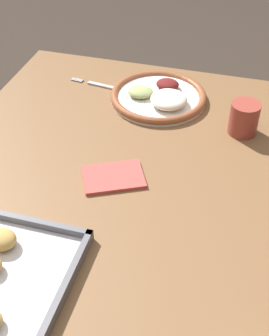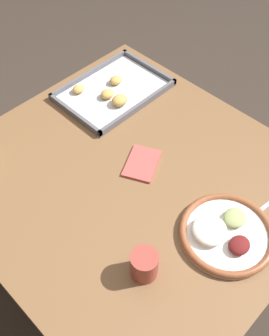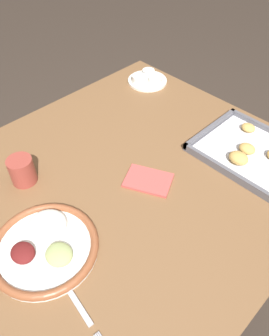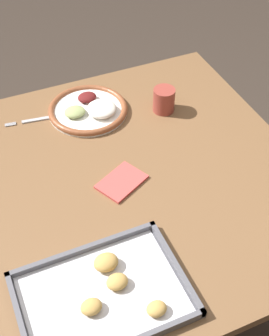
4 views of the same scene
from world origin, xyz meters
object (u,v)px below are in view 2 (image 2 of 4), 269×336
fork (266,206)px  baking_tray (113,91)px  drinking_cup (144,265)px  napkin (142,163)px  dinner_plate (226,233)px

fork → baking_tray: bearing=94.7°
drinking_cup → fork: bearing=-16.1°
drinking_cup → napkin: 0.35m
dinner_plate → drinking_cup: (-0.23, 0.08, 0.03)m
napkin → baking_tray: bearing=61.5°
fork → drinking_cup: bearing=171.5°
napkin → dinner_plate: bearing=-93.8°
baking_tray → drinking_cup: bearing=-126.9°
baking_tray → fork: bearing=-92.8°
baking_tray → napkin: bearing=-118.5°
dinner_plate → napkin: size_ratio=1.64×
napkin → drinking_cup: bearing=-135.2°
baking_tray → drinking_cup: (-0.41, -0.55, 0.03)m
dinner_plate → drinking_cup: size_ratio=3.21×
dinner_plate → fork: dinner_plate is taller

